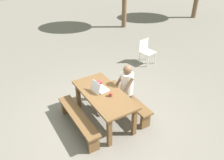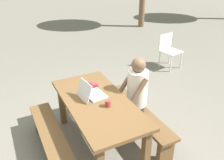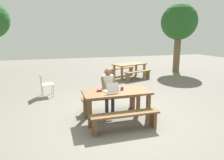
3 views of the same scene
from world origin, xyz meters
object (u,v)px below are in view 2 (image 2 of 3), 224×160
Objects in this scene: coffee_mug at (108,103)px; person_seated at (135,91)px; plastic_chair at (169,50)px; laptop at (91,93)px; small_pouch at (94,84)px; picnic_table_front at (98,108)px.

person_seated is at bearing 111.22° from coffee_mug.
person_seated is 1.52× the size of plastic_chair.
laptop is 3.31m from plastic_chair.
coffee_mug reaches higher than small_pouch.
laptop reaches higher than plastic_chair.
small_pouch is at bearing 163.73° from picnic_table_front.
small_pouch is 3.04m from plastic_chair.
plastic_chair is at bearing -64.82° from laptop.
person_seated is (-0.22, 0.57, -0.07)m from coffee_mug.
person_seated is at bearing -105.59° from laptop.
laptop is 0.35m from coffee_mug.
small_pouch is at bearing -36.07° from laptop.
small_pouch is 0.65m from person_seated.
person_seated is at bearing 93.69° from picnic_table_front.
picnic_table_front is 3.35m from plastic_chair.
laptop is 4.09× the size of coffee_mug.
picnic_table_front is 0.65m from person_seated.
coffee_mug is 0.11× the size of plastic_chair.
plastic_chair is (-1.44, 2.65, -0.34)m from small_pouch.
picnic_table_front is 0.25m from coffee_mug.
picnic_table_front is at bearing -157.36° from coffee_mug.
laptop is at bearing -99.23° from person_seated.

